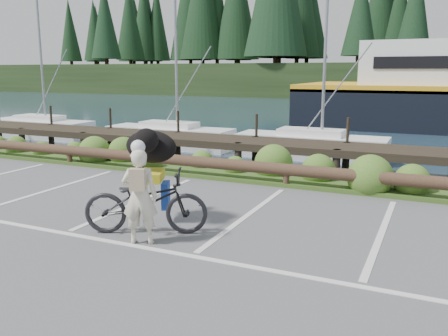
% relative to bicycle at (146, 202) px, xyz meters
% --- Properties ---
extents(ground, '(72.00, 72.00, 0.00)m').
position_rel_bicycle_xyz_m(ground, '(1.27, -0.24, -0.58)').
color(ground, '#505052').
extents(harbor_backdrop, '(170.00, 160.00, 30.00)m').
position_rel_bicycle_xyz_m(harbor_backdrop, '(1.66, 78.22, -0.58)').
color(harbor_backdrop, '#1B3041').
rests_on(harbor_backdrop, ground).
extents(vegetation_strip, '(34.00, 1.60, 0.10)m').
position_rel_bicycle_xyz_m(vegetation_strip, '(1.27, 5.06, -0.53)').
color(vegetation_strip, '#3D5B21').
rests_on(vegetation_strip, ground).
extents(log_rail, '(32.00, 0.30, 0.60)m').
position_rel_bicycle_xyz_m(log_rail, '(1.27, 4.36, -0.58)').
color(log_rail, '#443021').
rests_on(log_rail, ground).
extents(bicycle, '(2.33, 1.58, 1.16)m').
position_rel_bicycle_xyz_m(bicycle, '(0.00, 0.00, 0.00)').
color(bicycle, black).
rests_on(bicycle, ground).
extents(cyclist, '(0.70, 0.60, 1.64)m').
position_rel_bicycle_xyz_m(cyclist, '(0.21, -0.47, 0.24)').
color(cyclist, beige).
rests_on(cyclist, ground).
extents(dog, '(0.91, 1.19, 0.62)m').
position_rel_bicycle_xyz_m(dog, '(-0.28, 0.65, 0.89)').
color(dog, black).
rests_on(dog, bicycle).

